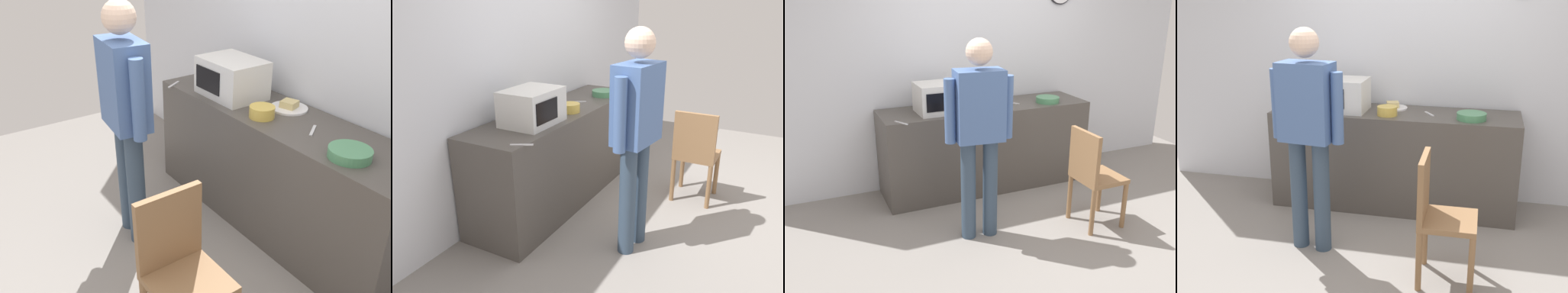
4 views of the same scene
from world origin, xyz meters
TOP-DOWN VIEW (x-y plane):
  - ground_plane at (0.00, 0.00)m, footprint 6.00×6.00m
  - back_wall at (0.00, 1.60)m, footprint 5.40×0.13m
  - kitchen_counter at (-0.10, 1.22)m, footprint 2.28×0.62m
  - microwave at (-0.61, 1.18)m, footprint 0.50×0.39m
  - sandwich_plate at (-0.14, 1.35)m, footprint 0.28×0.28m
  - salad_bowl at (0.61, 1.10)m, footprint 0.26×0.26m
  - cereal_bowl at (-0.14, 1.08)m, footprint 0.18×0.18m
  - fork_utensil at (0.23, 1.21)m, footprint 0.11×0.15m
  - spoon_utensil at (-1.09, 0.93)m, footprint 0.10×0.16m
  - person_standing at (-0.59, 0.24)m, footprint 0.59×0.28m
  - wooden_chair at (0.44, 0.01)m, footprint 0.40×0.40m

SIDE VIEW (x-z plane):
  - ground_plane at x=0.00m, z-range 0.00..0.00m
  - kitchen_counter at x=-0.10m, z-range 0.00..0.93m
  - wooden_chair at x=0.44m, z-range 0.05..0.99m
  - fork_utensil at x=0.23m, z-range 0.93..0.94m
  - spoon_utensil at x=-1.09m, z-range 0.93..0.94m
  - sandwich_plate at x=-0.14m, z-range 0.92..0.98m
  - salad_bowl at x=0.61m, z-range 0.93..0.99m
  - cereal_bowl at x=-0.14m, z-range 0.93..1.01m
  - person_standing at x=-0.59m, z-range 0.16..1.92m
  - microwave at x=-0.61m, z-range 0.93..1.23m
  - back_wall at x=0.00m, z-range 0.00..2.60m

